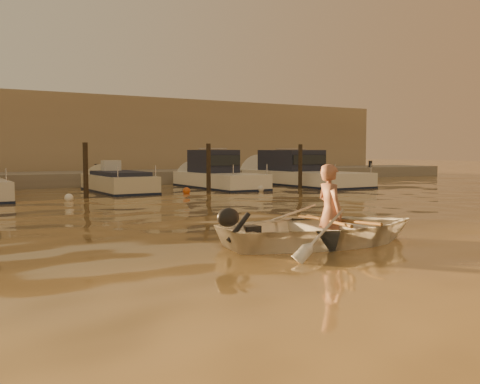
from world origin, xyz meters
TOP-DOWN VIEW (x-y plane):
  - ground_plane at (0.00, 0.00)m, footprint 160.00×160.00m
  - dinghy at (0.94, 1.88)m, footprint 4.26×3.32m
  - person at (1.04, 1.86)m, footprint 0.51×0.69m
  - outboard_motor at (-0.55, 2.10)m, footprint 0.95×0.53m
  - oar_port at (1.18, 1.84)m, footprint 0.19×2.10m
  - oar_starboard at (0.99, 1.87)m, footprint 0.72×2.01m
  - moored_boat_3 at (1.72, 16.00)m, footprint 1.87×5.48m
  - moored_boat_4 at (6.50, 16.00)m, footprint 2.08×6.47m
  - moored_boat_5 at (11.19, 16.00)m, footprint 2.68×8.83m
  - piling_2 at (-0.20, 13.80)m, footprint 0.18×0.18m
  - piling_3 at (4.80, 13.80)m, footprint 0.18×0.18m
  - piling_4 at (9.50, 13.80)m, footprint 0.18×0.18m
  - fender_c at (-1.02, 12.92)m, footprint 0.30×0.30m
  - fender_d at (3.78, 13.76)m, footprint 0.30×0.30m
  - fender_e at (6.95, 13.22)m, footprint 0.30×0.30m
  - quay at (0.00, 21.50)m, footprint 52.00×4.00m
  - waterfront_building at (0.00, 27.00)m, footprint 46.00×7.00m

SIDE VIEW (x-z plane):
  - ground_plane at x=0.00m, z-range 0.00..0.00m
  - fender_c at x=-1.02m, z-range -0.05..0.25m
  - fender_d at x=3.78m, z-range -0.05..0.25m
  - fender_e at x=6.95m, z-range -0.05..0.25m
  - quay at x=0.00m, z-range -0.35..0.65m
  - moored_boat_3 at x=1.72m, z-range -0.25..0.70m
  - outboard_motor at x=-0.55m, z-range -0.07..0.63m
  - dinghy at x=0.94m, z-range -0.12..0.69m
  - oar_port at x=1.18m, z-range 0.35..0.49m
  - oar_starboard at x=0.99m, z-range 0.35..0.49m
  - person at x=1.04m, z-range -0.30..1.45m
  - moored_boat_4 at x=6.50m, z-range -0.25..1.50m
  - moored_boat_5 at x=11.19m, z-range -0.25..1.50m
  - piling_2 at x=-0.20m, z-range -0.20..2.00m
  - piling_3 at x=4.80m, z-range -0.20..2.00m
  - piling_4 at x=9.50m, z-range -0.20..2.00m
  - waterfront_building at x=0.00m, z-range 0.00..4.80m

